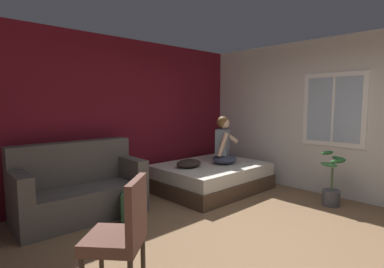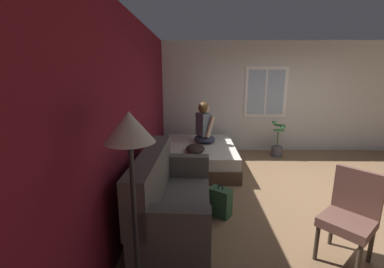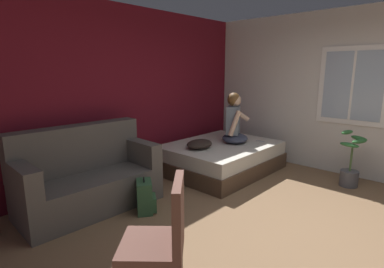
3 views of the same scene
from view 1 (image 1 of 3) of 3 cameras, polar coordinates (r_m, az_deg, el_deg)
name	(u,v)px [view 1 (image 1 of 3)]	position (r m, az deg, el deg)	size (l,w,h in m)	color
ground_plane	(270,253)	(3.54, 14.62, -21.14)	(40.00, 40.00, 0.00)	brown
wall_back_accent	(122,117)	(5.40, -13.28, 3.15)	(10.02, 0.16, 2.70)	maroon
wall_side_with_window	(360,118)	(5.53, 29.43, 2.63)	(0.19, 7.29, 2.70)	silver
bed	(211,177)	(5.58, 3.63, -8.18)	(1.94, 1.51, 0.48)	#4C3828
couch	(79,189)	(4.56, -20.67, -9.76)	(1.73, 0.87, 1.04)	#514C47
side_chair	(122,231)	(2.69, -13.21, -17.57)	(0.65, 0.65, 0.98)	#382D23
person_seated	(224,144)	(5.55, 6.03, -1.97)	(0.67, 0.63, 0.88)	#383D51
backpack	(130,208)	(4.23, -11.81, -13.59)	(0.34, 0.35, 0.46)	#2D5133
throw_pillow	(189,163)	(5.23, -0.61, -5.61)	(0.48, 0.36, 0.14)	#2D231E
cell_phone	(249,162)	(5.74, 10.86, -5.34)	(0.07, 0.14, 0.01)	#B7B7BC
potted_plant	(332,187)	(5.20, 25.06, -9.05)	(0.39, 0.37, 0.85)	#4C4C51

